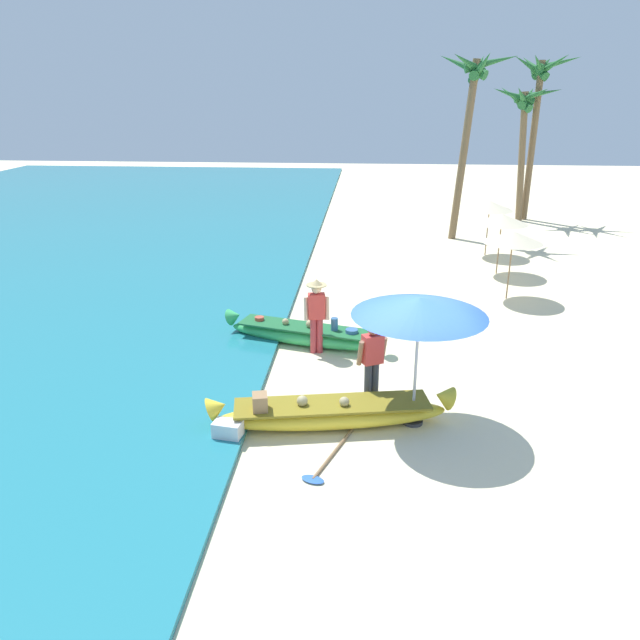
% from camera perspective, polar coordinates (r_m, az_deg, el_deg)
% --- Properties ---
extents(ground_plane, '(80.00, 80.00, 0.00)m').
position_cam_1_polar(ground_plane, '(10.90, 7.82, -9.44)').
color(ground_plane, beige).
extents(boat_yellow_foreground, '(4.30, 1.38, 0.72)m').
position_cam_1_polar(boat_yellow_foreground, '(10.55, 1.04, -8.75)').
color(boat_yellow_foreground, yellow).
rests_on(boat_yellow_foreground, ground).
extents(boat_green_midground, '(3.87, 1.60, 0.72)m').
position_cam_1_polar(boat_green_midground, '(13.83, -1.49, -1.33)').
color(boat_green_midground, '#38B760').
rests_on(boat_green_midground, ground).
extents(person_vendor_hatted, '(0.57, 0.44, 1.70)m').
position_cam_1_polar(person_vendor_hatted, '(13.13, -0.33, 0.87)').
color(person_vendor_hatted, '#B2383D').
rests_on(person_vendor_hatted, ground).
extents(person_tourist_customer, '(0.58, 0.42, 1.65)m').
position_cam_1_polar(person_tourist_customer, '(10.91, 4.92, -3.77)').
color(person_tourist_customer, '#333842').
rests_on(person_tourist_customer, ground).
extents(patio_umbrella_large, '(2.24, 2.24, 2.31)m').
position_cam_1_polar(patio_umbrella_large, '(10.00, 9.34, 1.18)').
color(patio_umbrella_large, '#B7B7BC').
rests_on(patio_umbrella_large, ground).
extents(parasol_row_0, '(1.60, 1.60, 1.91)m').
position_cam_1_polar(parasol_row_0, '(17.30, 17.70, 7.44)').
color(parasol_row_0, '#8E6B47').
rests_on(parasol_row_0, ground).
extents(parasol_row_1, '(1.60, 1.60, 1.91)m').
position_cam_1_polar(parasol_row_1, '(19.71, 16.73, 9.09)').
color(parasol_row_1, '#8E6B47').
rests_on(parasol_row_1, ground).
extents(parasol_row_2, '(1.60, 1.60, 1.91)m').
position_cam_1_polar(parasol_row_2, '(21.95, 15.67, 10.32)').
color(parasol_row_2, '#8E6B47').
rests_on(parasol_row_2, ground).
extents(palm_tree_tall_inland, '(2.94, 2.76, 5.74)m').
position_cam_1_polar(palm_tree_tall_inland, '(28.27, 18.63, 18.14)').
color(palm_tree_tall_inland, brown).
rests_on(palm_tree_tall_inland, ground).
extents(palm_tree_leaning_seaward, '(2.84, 2.75, 6.94)m').
position_cam_1_polar(palm_tree_leaning_seaward, '(28.70, 19.99, 19.92)').
color(palm_tree_leaning_seaward, brown).
rests_on(palm_tree_leaning_seaward, ground).
extents(palm_tree_mid_cluster, '(2.86, 2.53, 6.83)m').
position_cam_1_polar(palm_tree_mid_cluster, '(24.06, 14.12, 20.03)').
color(palm_tree_mid_cluster, brown).
rests_on(palm_tree_mid_cluster, ground).
extents(cooler_box, '(0.51, 0.37, 0.36)m').
position_cam_1_polar(cooler_box, '(10.28, -8.65, -10.33)').
color(cooler_box, silver).
rests_on(cooler_box, ground).
extents(paddle, '(0.77, 1.64, 0.05)m').
position_cam_1_polar(paddle, '(9.71, 0.63, -13.18)').
color(paddle, '#8E6B47').
rests_on(paddle, ground).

